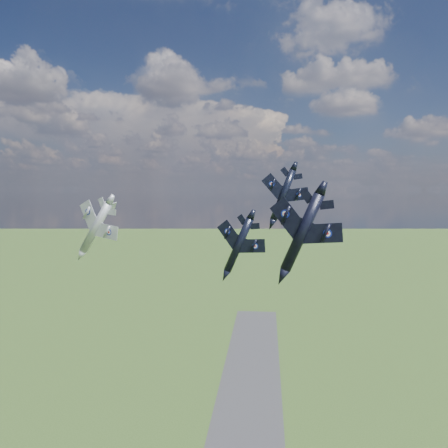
# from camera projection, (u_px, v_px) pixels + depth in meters

# --- Properties ---
(jet_lead_navy) EXTENTS (14.47, 17.03, 7.04)m
(jet_lead_navy) POSITION_uv_depth(u_px,v_px,m) (239.00, 245.00, 78.64)
(jet_lead_navy) COLOR black
(jet_right_navy) EXTENTS (16.09, 19.12, 7.84)m
(jet_right_navy) POSITION_uv_depth(u_px,v_px,m) (302.00, 232.00, 62.53)
(jet_right_navy) COLOR black
(jet_high_navy) EXTENTS (11.31, 14.76, 6.40)m
(jet_high_navy) POSITION_uv_depth(u_px,v_px,m) (283.00, 195.00, 84.89)
(jet_high_navy) COLOR black
(jet_left_silver) EXTENTS (16.75, 19.54, 9.67)m
(jet_left_silver) POSITION_uv_depth(u_px,v_px,m) (96.00, 227.00, 86.18)
(jet_left_silver) COLOR #A6A8B1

